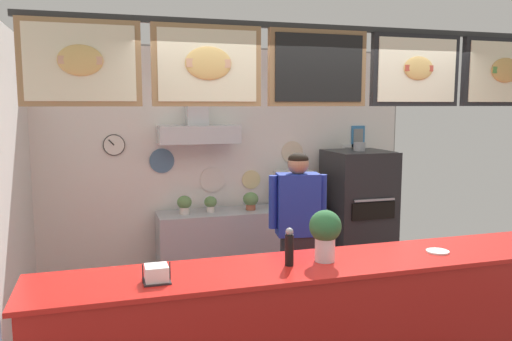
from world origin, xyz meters
TOP-DOWN VIEW (x-y plane):
  - back_wall_assembly at (-0.03, 2.43)m, footprint 4.52×2.79m
  - service_counter at (0.00, -0.34)m, footprint 3.94×0.63m
  - back_prep_counter at (0.06, 2.23)m, footprint 1.93×0.52m
  - pizza_oven at (1.48, 2.08)m, footprint 0.72×0.76m
  - shop_worker at (0.28, 1.03)m, footprint 0.55×0.28m
  - espresso_machine at (0.72, 2.20)m, footprint 0.44×0.48m
  - potted_sage at (-0.60, 2.20)m, footprint 0.16×0.16m
  - potted_rosemary at (0.17, 2.21)m, footprint 0.18×0.18m
  - potted_thyme at (-0.30, 2.22)m, footprint 0.14×0.14m
  - basil_vase at (-0.05, -0.32)m, footprint 0.22×0.22m
  - napkin_holder at (-1.18, -0.41)m, footprint 0.17×0.16m
  - condiment_plate at (0.80, -0.37)m, footprint 0.16×0.16m
  - pepper_grinder at (-0.31, -0.35)m, footprint 0.06×0.06m

SIDE VIEW (x-z plane):
  - back_prep_counter at x=0.06m, z-range -0.01..0.89m
  - service_counter at x=0.00m, z-range 0.00..1.06m
  - pizza_oven at x=1.48m, z-range -0.05..1.61m
  - shop_worker at x=0.28m, z-range 0.07..1.73m
  - potted_thyme at x=-0.30m, z-range 0.91..1.09m
  - potted_sage at x=-0.60m, z-range 0.91..1.11m
  - potted_rosemary at x=0.17m, z-range 0.91..1.11m
  - condiment_plate at x=0.80m, z-range 1.06..1.08m
  - espresso_machine at x=0.72m, z-range 0.89..1.32m
  - napkin_holder at x=-1.18m, z-range 1.05..1.17m
  - pepper_grinder at x=-0.31m, z-range 1.06..1.31m
  - basil_vase at x=-0.05m, z-range 1.08..1.43m
  - back_wall_assembly at x=-0.03m, z-range 0.10..2.88m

